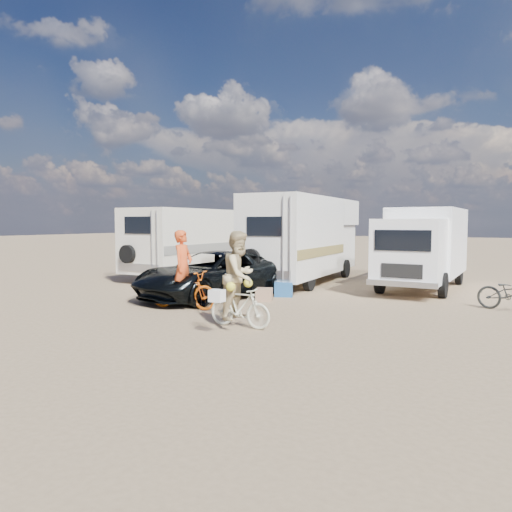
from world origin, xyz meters
The scene contains 11 objects.
ground centered at (0.00, 0.00, 0.00)m, with size 140.00×140.00×0.00m, color #957959.
rv_main centered at (-0.34, 6.94, 1.58)m, with size 2.15×7.08×3.17m, color white, non-canonical shape.
rv_left centered at (-5.08, 6.80, 1.39)m, with size 2.22×7.06×2.78m, color beige, non-canonical shape.
box_truck centered at (3.87, 7.03, 1.37)m, with size 2.10×6.02×2.73m, color white, non-canonical shape.
dark_suv centered at (-1.44, 2.18, 0.69)m, with size 2.31×5.00×1.39m, color black.
bike_man centered at (-1.18, 0.29, 0.50)m, with size 0.66×1.89×0.99m, color #DE5B0D.
bike_woman centered at (1.20, -1.02, 0.44)m, with size 0.42×1.48×0.89m, color beige.
rider_man centered at (-1.18, 0.29, 0.93)m, with size 0.68×0.45×1.87m, color #D4471B.
rider_woman centered at (1.20, -1.02, 0.94)m, with size 0.92×0.71×1.89m, color tan.
cooler centered at (0.34, 3.34, 0.22)m, with size 0.54×0.39×0.43m, color #20518B.
crate centered at (0.15, 2.37, 0.18)m, with size 0.45×0.45×0.36m, color #967156.
Camera 1 is at (6.00, -9.80, 2.23)m, focal length 33.27 mm.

